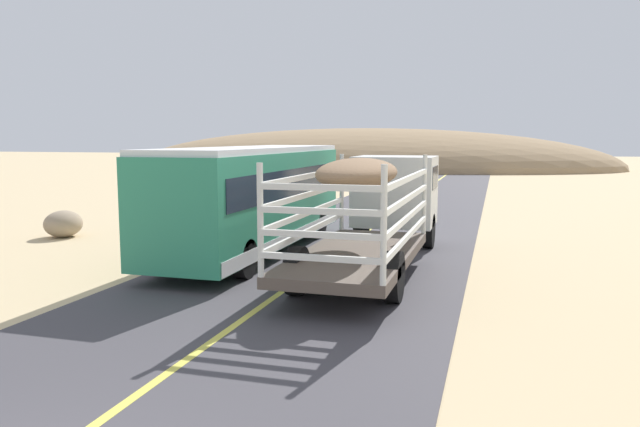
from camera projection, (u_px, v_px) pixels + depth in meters
The scene contains 4 objects.
livestock_truck at pixel (383, 198), 17.26m from camera, with size 2.53×9.70×3.02m.
bus at pixel (254, 196), 18.24m from camera, with size 2.54×10.00×3.21m.
boulder_mid_field at pixel (63, 224), 21.38m from camera, with size 1.23×1.43×0.95m, color gray.
distant_hill at pixel (361, 167), 72.43m from camera, with size 58.36×27.91×9.26m, color #997C5A.
Camera 1 is at (4.61, -3.99, 3.51)m, focal length 33.91 mm.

